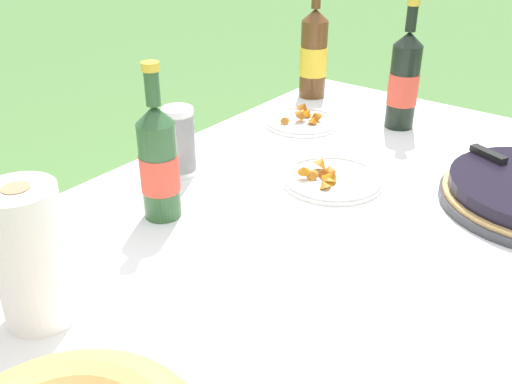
{
  "coord_description": "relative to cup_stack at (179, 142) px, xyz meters",
  "views": [
    {
      "loc": [
        -0.78,
        -0.43,
        1.29
      ],
      "look_at": [
        0.0,
        0.18,
        0.76
      ],
      "focal_mm": 40.0,
      "sensor_mm": 36.0,
      "label": 1
    }
  ],
  "objects": [
    {
      "name": "cider_bottle_amber",
      "position": [
        0.66,
        0.06,
        0.05
      ],
      "size": [
        0.08,
        0.08,
        0.35
      ],
      "color": "brown",
      "rests_on": "tablecloth"
    },
    {
      "name": "cup_stack",
      "position": [
        0.0,
        0.0,
        0.0
      ],
      "size": [
        0.07,
        0.07,
        0.16
      ],
      "color": "white",
      "rests_on": "tablecloth"
    },
    {
      "name": "paper_towel_roll",
      "position": [
        -0.49,
        -0.18,
        0.03
      ],
      "size": [
        0.11,
        0.11,
        0.23
      ],
      "color": "white",
      "rests_on": "tablecloth"
    },
    {
      "name": "juice_bottle_red",
      "position": [
        0.59,
        -0.27,
        0.05
      ],
      "size": [
        0.08,
        0.08,
        0.34
      ],
      "color": "black",
      "rests_on": "tablecloth"
    },
    {
      "name": "garden_table",
      "position": [
        -0.06,
        -0.44,
        -0.14
      ],
      "size": [
        1.8,
        1.15,
        0.7
      ],
      "color": "brown",
      "rests_on": "ground_plane"
    },
    {
      "name": "tablecloth",
      "position": [
        -0.06,
        -0.44,
        -0.09
      ],
      "size": [
        1.81,
        1.16,
        0.1
      ],
      "color": "white",
      "rests_on": "garden_table"
    },
    {
      "name": "cider_bottle_green",
      "position": [
        -0.16,
        -0.1,
        0.04
      ],
      "size": [
        0.08,
        0.08,
        0.32
      ],
      "color": "#2D562D",
      "rests_on": "tablecloth"
    },
    {
      "name": "snack_plate_left",
      "position": [
        0.44,
        -0.05,
        -0.07
      ],
      "size": [
        0.21,
        0.21,
        0.06
      ],
      "color": "white",
      "rests_on": "tablecloth"
    },
    {
      "name": "snack_plate_near",
      "position": [
        0.18,
        -0.3,
        -0.07
      ],
      "size": [
        0.23,
        0.23,
        0.06
      ],
      "color": "white",
      "rests_on": "tablecloth"
    }
  ]
}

